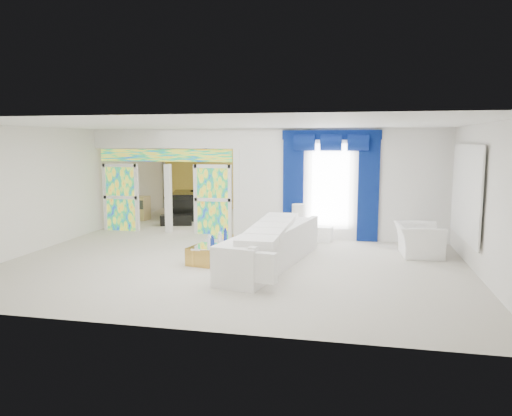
% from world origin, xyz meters
% --- Properties ---
extents(floor, '(12.00, 12.00, 0.00)m').
position_xyz_m(floor, '(0.00, 0.00, 0.00)').
color(floor, '#B7AF9E').
rests_on(floor, ground).
extents(dividing_wall, '(5.70, 0.18, 3.00)m').
position_xyz_m(dividing_wall, '(2.15, 1.00, 1.50)').
color(dividing_wall, white).
rests_on(dividing_wall, ground).
extents(dividing_header, '(4.30, 0.18, 0.55)m').
position_xyz_m(dividing_header, '(-2.85, 1.00, 2.73)').
color(dividing_header, white).
rests_on(dividing_header, dividing_wall).
extents(stained_panel_left, '(0.95, 0.04, 2.00)m').
position_xyz_m(stained_panel_left, '(-4.28, 1.00, 1.00)').
color(stained_panel_left, '#994C3F').
rests_on(stained_panel_left, ground).
extents(stained_panel_right, '(0.95, 0.04, 2.00)m').
position_xyz_m(stained_panel_right, '(-1.42, 1.00, 1.00)').
color(stained_panel_right, '#994C3F').
rests_on(stained_panel_right, ground).
extents(stained_transom, '(4.00, 0.05, 0.35)m').
position_xyz_m(stained_transom, '(-2.85, 1.00, 2.25)').
color(stained_transom, '#994C3F').
rests_on(stained_transom, dividing_header).
extents(window_pane, '(1.00, 0.02, 2.30)m').
position_xyz_m(window_pane, '(1.90, 0.90, 1.45)').
color(window_pane, white).
rests_on(window_pane, dividing_wall).
extents(blue_drape_left, '(0.55, 0.10, 2.80)m').
position_xyz_m(blue_drape_left, '(0.90, 0.87, 1.40)').
color(blue_drape_left, '#040341').
rests_on(blue_drape_left, ground).
extents(blue_drape_right, '(0.55, 0.10, 2.80)m').
position_xyz_m(blue_drape_right, '(2.90, 0.87, 1.40)').
color(blue_drape_right, '#040341').
rests_on(blue_drape_right, ground).
extents(blue_pelmet, '(2.60, 0.12, 0.25)m').
position_xyz_m(blue_pelmet, '(1.90, 0.87, 2.82)').
color(blue_pelmet, '#040341').
rests_on(blue_pelmet, dividing_wall).
extents(wall_mirror, '(0.04, 2.70, 1.90)m').
position_xyz_m(wall_mirror, '(4.94, -1.00, 1.55)').
color(wall_mirror, white).
rests_on(wall_mirror, ground).
extents(gold_curtains, '(9.70, 0.12, 2.90)m').
position_xyz_m(gold_curtains, '(0.00, 5.90, 1.50)').
color(gold_curtains, '#C5872F').
rests_on(gold_curtains, ground).
extents(white_sofa, '(1.62, 4.10, 0.76)m').
position_xyz_m(white_sofa, '(0.85, -2.14, 0.38)').
color(white_sofa, white).
rests_on(white_sofa, ground).
extents(coffee_table, '(0.90, 1.82, 0.39)m').
position_xyz_m(coffee_table, '(-0.50, -1.84, 0.19)').
color(coffee_table, '#B68B39').
rests_on(coffee_table, ground).
extents(console_table, '(1.25, 0.54, 0.40)m').
position_xyz_m(console_table, '(1.38, 0.63, 0.20)').
color(console_table, white).
rests_on(console_table, ground).
extents(table_lamp, '(0.36, 0.36, 0.58)m').
position_xyz_m(table_lamp, '(1.08, 0.63, 0.69)').
color(table_lamp, silver).
rests_on(table_lamp, console_table).
extents(armchair, '(1.07, 1.21, 0.74)m').
position_xyz_m(armchair, '(4.04, -0.59, 0.37)').
color(armchair, white).
rests_on(armchair, ground).
extents(grand_piano, '(1.79, 2.08, 0.90)m').
position_xyz_m(grand_piano, '(-3.01, 3.82, 0.45)').
color(grand_piano, black).
rests_on(grand_piano, ground).
extents(piano_bench, '(1.06, 0.63, 0.33)m').
position_xyz_m(piano_bench, '(-3.01, 2.22, 0.16)').
color(piano_bench, black).
rests_on(piano_bench, ground).
extents(tv_console, '(0.58, 0.53, 0.81)m').
position_xyz_m(tv_console, '(-4.61, 2.96, 0.40)').
color(tv_console, tan).
rests_on(tv_console, ground).
extents(chandelier, '(0.60, 0.60, 0.60)m').
position_xyz_m(chandelier, '(-2.30, 3.40, 2.65)').
color(chandelier, gold).
rests_on(chandelier, ceiling).
extents(decanters, '(0.25, 1.16, 0.19)m').
position_xyz_m(decanters, '(-0.48, -1.86, 0.46)').
color(decanters, navy).
rests_on(decanters, coffee_table).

